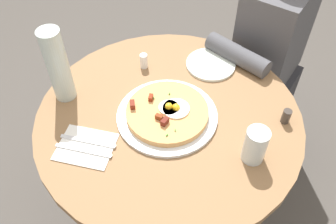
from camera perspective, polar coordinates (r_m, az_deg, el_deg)
name	(u,v)px	position (r m, az deg, el deg)	size (l,w,h in m)	color
ground_plane	(169,213)	(1.80, 0.09, -15.52)	(6.00, 6.00, 0.00)	#4C4742
dining_table	(169,145)	(1.33, 0.11, -5.23)	(0.88, 0.88, 0.71)	olive
person_seated	(265,67)	(1.74, 15.07, 6.92)	(0.52, 0.32, 1.14)	#2D2D33
pizza_plate	(167,116)	(1.19, -0.13, -0.59)	(0.33, 0.33, 0.01)	white
breakfast_pizza	(167,112)	(1.18, -0.12, 0.00)	(0.27, 0.27, 0.04)	tan
bread_plate	(211,64)	(1.38, 6.72, 7.47)	(0.19, 0.19, 0.01)	silver
napkin	(86,147)	(1.15, -12.77, -5.34)	(0.17, 0.14, 0.00)	white
fork	(88,141)	(1.15, -12.47, -4.51)	(0.18, 0.01, 0.01)	silver
knife	(83,151)	(1.13, -13.15, -5.91)	(0.18, 0.01, 0.01)	silver
water_glass	(255,145)	(1.08, 13.55, -5.11)	(0.07, 0.07, 0.12)	silver
water_bottle	(58,66)	(1.22, -16.94, 6.97)	(0.07, 0.07, 0.27)	silver
salt_shaker	(144,61)	(1.36, -3.83, 8.01)	(0.03, 0.03, 0.06)	white
pepper_shaker	(286,116)	(1.22, 18.08, -0.65)	(0.03, 0.03, 0.05)	#3F3833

